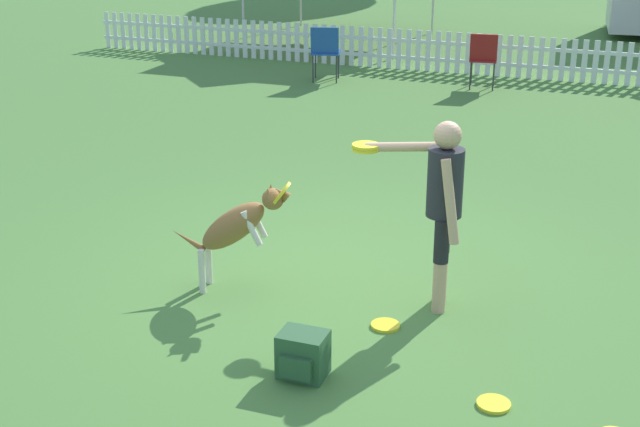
% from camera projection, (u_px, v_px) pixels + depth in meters
% --- Properties ---
extents(ground_plane, '(240.00, 240.00, 0.00)m').
position_uv_depth(ground_plane, '(342.00, 280.00, 7.67)').
color(ground_plane, '#4C7A38').
extents(handler_person, '(0.98, 0.50, 1.54)m').
position_uv_depth(handler_person, '(440.00, 194.00, 6.88)').
color(handler_person, tan).
rests_on(handler_person, ground_plane).
extents(leaping_dog, '(1.04, 0.39, 0.98)m').
position_uv_depth(leaping_dog, '(237.00, 225.00, 7.27)').
color(leaping_dog, olive).
rests_on(leaping_dog, ground_plane).
extents(frisbee_near_handler, '(0.23, 0.23, 0.02)m').
position_uv_depth(frisbee_near_handler, '(494.00, 404.00, 5.85)').
color(frisbee_near_handler, yellow).
rests_on(frisbee_near_handler, ground_plane).
extents(frisbee_near_dog, '(0.23, 0.23, 0.02)m').
position_uv_depth(frisbee_near_dog, '(385.00, 325.00, 6.87)').
color(frisbee_near_dog, yellow).
rests_on(frisbee_near_dog, ground_plane).
extents(backpack_on_grass, '(0.33, 0.29, 0.33)m').
position_uv_depth(backpack_on_grass, '(303.00, 355.00, 6.15)').
color(backpack_on_grass, '#2D5633').
rests_on(backpack_on_grass, ground_plane).
extents(picket_fence, '(16.18, 0.04, 0.72)m').
position_uv_depth(picket_fence, '(509.00, 56.00, 15.23)').
color(picket_fence, white).
rests_on(picket_fence, ground_plane).
extents(folding_chair_center, '(0.49, 0.51, 0.91)m').
position_uv_depth(folding_chair_center, '(483.00, 55.00, 14.29)').
color(folding_chair_center, '#333338').
rests_on(folding_chair_center, ground_plane).
extents(folding_chair_green_right, '(0.57, 0.59, 0.93)m').
position_uv_depth(folding_chair_green_right, '(325.00, 48.00, 14.81)').
color(folding_chair_green_right, '#333338').
rests_on(folding_chair_green_right, ground_plane).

